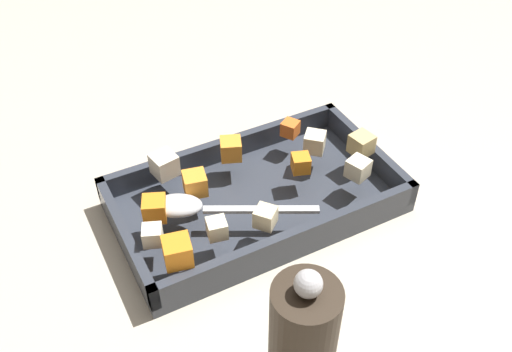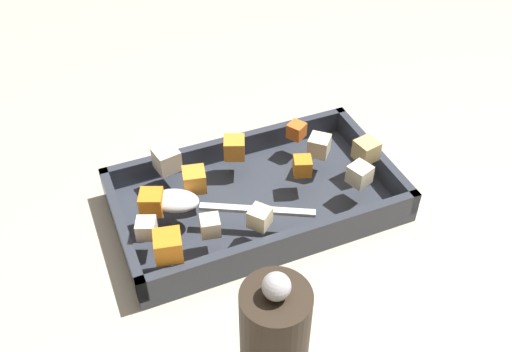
{
  "view_description": "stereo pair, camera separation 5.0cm",
  "coord_description": "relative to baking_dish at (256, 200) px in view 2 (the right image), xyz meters",
  "views": [
    {
      "loc": [
        0.27,
        0.51,
        0.57
      ],
      "look_at": [
        0.01,
        0.01,
        0.06
      ],
      "focal_mm": 40.5,
      "sensor_mm": 36.0,
      "label": 1
    },
    {
      "loc": [
        0.23,
        0.53,
        0.57
      ],
      "look_at": [
        0.01,
        0.01,
        0.06
      ],
      "focal_mm": 40.5,
      "sensor_mm": 36.0,
      "label": 2
    }
  ],
  "objects": [
    {
      "name": "ground_plane",
      "position": [
        -0.01,
        -0.01,
        -0.01
      ],
      "size": [
        4.0,
        4.0,
        0.0
      ],
      "primitive_type": "plane",
      "color": "#BCB29E"
    },
    {
      "name": "baking_dish",
      "position": [
        0.0,
        0.0,
        0.0
      ],
      "size": [
        0.38,
        0.21,
        0.05
      ],
      "color": "#333842",
      "rests_on": "ground_plane"
    },
    {
      "name": "carrot_chunk_rim_edge",
      "position": [
        0.08,
        -0.02,
        0.05
      ],
      "size": [
        0.03,
        0.03,
        0.03
      ],
      "primitive_type": "cube",
      "rotation": [
        0.0,
        0.0,
        4.5
      ],
      "color": "orange",
      "rests_on": "baking_dish"
    },
    {
      "name": "carrot_chunk_under_handle",
      "position": [
        -0.09,
        -0.07,
        0.05
      ],
      "size": [
        0.03,
        0.03,
        0.02
      ],
      "primitive_type": "cube",
      "rotation": [
        0.0,
        0.0,
        2.13
      ],
      "color": "orange",
      "rests_on": "baking_dish"
    },
    {
      "name": "carrot_chunk_corner_nw",
      "position": [
        -0.06,
        0.01,
        0.05
      ],
      "size": [
        0.03,
        0.03,
        0.02
      ],
      "primitive_type": "cube",
      "rotation": [
        0.0,
        0.0,
        1.23
      ],
      "color": "orange",
      "rests_on": "baking_dish"
    },
    {
      "name": "carrot_chunk_corner_ne",
      "position": [
        0.01,
        -0.06,
        0.05
      ],
      "size": [
        0.04,
        0.04,
        0.03
      ],
      "primitive_type": "cube",
      "rotation": [
        0.0,
        0.0,
        4.33
      ],
      "color": "orange",
      "rests_on": "baking_dish"
    },
    {
      "name": "carrot_chunk_corner_se",
      "position": [
        0.14,
        0.08,
        0.05
      ],
      "size": [
        0.04,
        0.04,
        0.03
      ],
      "primitive_type": "cube",
      "rotation": [
        0.0,
        0.0,
        2.94
      ],
      "color": "orange",
      "rests_on": "baking_dish"
    },
    {
      "name": "carrot_chunk_heap_side",
      "position": [
        0.14,
        -0.0,
        0.05
      ],
      "size": [
        0.04,
        0.04,
        0.03
      ],
      "primitive_type": "cube",
      "rotation": [
        0.0,
        0.0,
        5.89
      ],
      "color": "orange",
      "rests_on": "baking_dish"
    },
    {
      "name": "potato_chunk_back_center",
      "position": [
        -0.16,
        0.01,
        0.05
      ],
      "size": [
        0.03,
        0.03,
        0.03
      ],
      "primitive_type": "cube",
      "rotation": [
        0.0,
        0.0,
        4.9
      ],
      "color": "tan",
      "rests_on": "baking_dish"
    },
    {
      "name": "potato_chunk_corner_sw",
      "position": [
        -0.1,
        -0.02,
        0.05
      ],
      "size": [
        0.04,
        0.04,
        0.03
      ],
      "primitive_type": "cube",
      "rotation": [
        0.0,
        0.0,
        0.83
      ],
      "color": "beige",
      "rests_on": "baking_dish"
    },
    {
      "name": "potato_chunk_mid_right",
      "position": [
        0.09,
        0.06,
        0.05
      ],
      "size": [
        0.03,
        0.03,
        0.02
      ],
      "primitive_type": "cube",
      "rotation": [
        0.0,
        0.0,
        4.51
      ],
      "color": "beige",
      "rests_on": "baking_dish"
    },
    {
      "name": "potato_chunk_near_right",
      "position": [
        0.03,
        0.07,
        0.05
      ],
      "size": [
        0.03,
        0.03,
        0.02
      ],
      "primitive_type": "cube",
      "rotation": [
        0.0,
        0.0,
        0.69
      ],
      "color": "beige",
      "rests_on": "baking_dish"
    },
    {
      "name": "potato_chunk_far_right",
      "position": [
        -0.13,
        0.05,
        0.05
      ],
      "size": [
        0.03,
        0.03,
        0.03
      ],
      "primitive_type": "cube",
      "rotation": [
        0.0,
        0.0,
        3.49
      ],
      "color": "beige",
      "rests_on": "baking_dish"
    },
    {
      "name": "parsnip_chunk_far_left",
      "position": [
        0.1,
        -0.07,
        0.05
      ],
      "size": [
        0.04,
        0.04,
        0.03
      ],
      "primitive_type": "cube",
      "rotation": [
        0.0,
        0.0,
        4.9
      ],
      "color": "silver",
      "rests_on": "baking_dish"
    },
    {
      "name": "parsnip_chunk_heap_top",
      "position": [
        0.16,
        0.04,
        0.05
      ],
      "size": [
        0.03,
        0.03,
        0.02
      ],
      "primitive_type": "cube",
      "rotation": [
        0.0,
        0.0,
        5.9
      ],
      "color": "silver",
      "rests_on": "baking_dish"
    },
    {
      "name": "serving_spoon",
      "position": [
        0.1,
        0.01,
        0.04
      ],
      "size": [
        0.2,
        0.12,
        0.02
      ],
      "rotation": [
        0.0,
        0.0,
        2.66
      ],
      "color": "silver",
      "rests_on": "baking_dish"
    }
  ]
}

